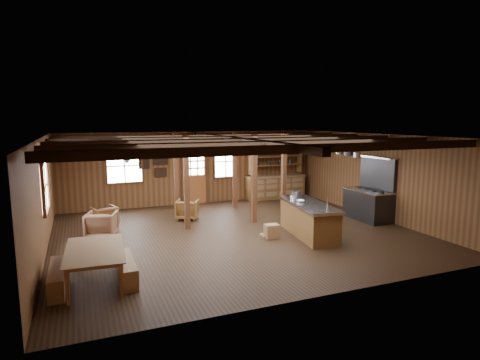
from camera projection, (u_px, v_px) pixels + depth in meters
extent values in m
cube|color=black|center=(237.00, 233.00, 11.62)|extent=(10.00, 9.00, 0.02)
cube|color=black|center=(236.00, 136.00, 11.20)|extent=(10.00, 9.00, 0.02)
cube|color=#533017|center=(41.00, 198.00, 9.55)|extent=(0.02, 9.00, 2.80)
cube|color=#533017|center=(377.00, 176.00, 13.27)|extent=(0.02, 9.00, 2.80)
cube|color=#533017|center=(194.00, 168.00, 15.54)|extent=(10.00, 0.02, 2.80)
cube|color=#533017|center=(328.00, 223.00, 7.28)|extent=(10.00, 0.02, 2.80)
cube|color=black|center=(301.00, 149.00, 8.01)|extent=(9.80, 0.12, 0.18)
cube|color=black|center=(268.00, 145.00, 9.39)|extent=(9.80, 0.12, 0.18)
cube|color=black|center=(243.00, 141.00, 10.76)|extent=(9.80, 0.12, 0.18)
cube|color=black|center=(224.00, 139.00, 12.14)|extent=(9.80, 0.12, 0.18)
cube|color=black|center=(209.00, 137.00, 13.51)|extent=(9.80, 0.12, 0.18)
cube|color=black|center=(198.00, 135.00, 14.70)|extent=(9.80, 0.12, 0.18)
cube|color=black|center=(236.00, 140.00, 11.22)|extent=(0.18, 8.82, 0.18)
cube|color=#3F2312|center=(187.00, 183.00, 11.88)|extent=(0.15, 0.15, 2.80)
cube|color=#3F2312|center=(176.00, 173.00, 13.97)|extent=(0.15, 0.15, 2.80)
cube|color=#3F2312|center=(254.00, 179.00, 12.70)|extent=(0.15, 0.15, 2.80)
cube|color=#3F2312|center=(235.00, 170.00, 14.79)|extent=(0.15, 0.15, 2.80)
cube|color=#3F2312|center=(284.00, 172.00, 14.21)|extent=(0.15, 0.15, 2.80)
cube|color=brown|center=(195.00, 190.00, 15.62)|extent=(0.90, 0.06, 1.10)
cube|color=#3F2312|center=(182.00, 178.00, 15.36)|extent=(0.06, 0.08, 2.10)
cube|color=#3F2312|center=(206.00, 176.00, 15.72)|extent=(0.06, 0.08, 2.10)
cube|color=#3F2312|center=(194.00, 149.00, 15.38)|extent=(1.02, 0.08, 0.06)
cube|color=white|center=(194.00, 164.00, 15.47)|extent=(0.84, 0.02, 0.90)
cube|color=white|center=(124.00, 166.00, 14.50)|extent=(1.20, 0.02, 1.20)
cube|color=#3F2312|center=(124.00, 166.00, 14.50)|extent=(1.32, 0.06, 1.32)
cube|color=white|center=(226.00, 162.00, 15.95)|extent=(0.90, 0.02, 1.20)
cube|color=#3F2312|center=(226.00, 162.00, 15.95)|extent=(1.02, 0.06, 1.32)
cube|color=white|center=(45.00, 187.00, 10.00)|extent=(0.02, 1.20, 1.20)
cube|color=#3F2312|center=(45.00, 187.00, 10.00)|extent=(0.14, 1.24, 1.32)
cube|color=beige|center=(160.00, 159.00, 14.95)|extent=(0.50, 0.03, 0.40)
cube|color=black|center=(160.00, 159.00, 14.94)|extent=(0.55, 0.02, 0.45)
cube|color=beige|center=(144.00, 162.00, 14.75)|extent=(0.35, 0.03, 0.45)
cube|color=black|center=(144.00, 162.00, 14.74)|extent=(0.40, 0.02, 0.50)
cube|color=beige|center=(161.00, 172.00, 15.03)|extent=(0.40, 0.03, 0.30)
cube|color=black|center=(161.00, 172.00, 15.02)|extent=(0.45, 0.02, 0.35)
cube|color=brown|center=(275.00, 188.00, 16.67)|extent=(2.50, 0.55, 0.90)
cube|color=brown|center=(276.00, 176.00, 16.58)|extent=(2.55, 0.60, 0.06)
cube|color=brown|center=(275.00, 165.00, 16.57)|extent=(2.30, 0.35, 0.04)
cube|color=brown|center=(275.00, 156.00, 16.52)|extent=(2.30, 0.35, 0.04)
cube|color=brown|center=(275.00, 148.00, 16.46)|extent=(2.30, 0.35, 0.04)
cube|color=brown|center=(250.00, 157.00, 16.09)|extent=(0.04, 0.35, 1.40)
cube|color=brown|center=(299.00, 155.00, 16.94)|extent=(0.04, 0.35, 1.40)
cylinder|color=#2B2B2E|center=(126.00, 147.00, 10.12)|extent=(0.02, 0.02, 0.45)
cone|color=white|center=(127.00, 160.00, 10.17)|extent=(0.36, 0.36, 0.22)
cylinder|color=#2B2B2E|center=(168.00, 142.00, 12.51)|extent=(0.02, 0.02, 0.45)
cone|color=white|center=(169.00, 152.00, 12.56)|extent=(0.36, 0.36, 0.22)
cylinder|color=#2B2B2E|center=(330.00, 142.00, 12.75)|extent=(0.04, 3.00, 0.04)
cylinder|color=#2B2B2E|center=(358.00, 148.00, 11.54)|extent=(0.01, 0.01, 0.23)
cylinder|color=#B2B4B9|center=(357.00, 155.00, 11.56)|extent=(0.21, 0.21, 0.14)
cylinder|color=#2B2B2E|center=(349.00, 147.00, 11.88)|extent=(0.01, 0.01, 0.21)
cylinder|color=#2B2B2E|center=(349.00, 153.00, 11.91)|extent=(0.26, 0.26, 0.14)
cylinder|color=#2B2B2E|center=(340.00, 146.00, 12.22)|extent=(0.01, 0.01, 0.20)
cylinder|color=#B2B4B9|center=(340.00, 152.00, 12.25)|extent=(0.23, 0.23, 0.14)
cylinder|color=#2B2B2E|center=(335.00, 145.00, 12.60)|extent=(0.01, 0.01, 0.17)
cylinder|color=#2B2B2E|center=(334.00, 150.00, 12.62)|extent=(0.21, 0.21, 0.14)
cylinder|color=#2B2B2E|center=(328.00, 145.00, 12.96)|extent=(0.01, 0.01, 0.19)
cylinder|color=#B2B4B9|center=(328.00, 150.00, 12.99)|extent=(0.23, 0.23, 0.14)
cylinder|color=#2B2B2E|center=(319.00, 144.00, 13.28)|extent=(0.01, 0.01, 0.22)
cylinder|color=#2B2B2E|center=(319.00, 150.00, 13.31)|extent=(0.23, 0.23, 0.14)
cylinder|color=#2B2B2E|center=(313.00, 144.00, 13.65)|extent=(0.01, 0.01, 0.26)
cylinder|color=#B2B4B9|center=(313.00, 150.00, 13.68)|extent=(0.20, 0.20, 0.14)
cylinder|color=#2B2B2E|center=(307.00, 143.00, 14.00)|extent=(0.01, 0.01, 0.23)
cylinder|color=#2B2B2E|center=(307.00, 149.00, 14.02)|extent=(0.20, 0.20, 0.14)
cube|color=brown|center=(309.00, 221.00, 11.32)|extent=(1.12, 2.49, 0.86)
cube|color=#B2B4B9|center=(309.00, 204.00, 11.24)|extent=(1.22, 2.60, 0.08)
cylinder|color=#2B2B2E|center=(321.00, 209.00, 10.69)|extent=(0.44, 0.44, 0.06)
cylinder|color=#B2B4B9|center=(328.00, 203.00, 10.75)|extent=(0.03, 0.03, 0.30)
cube|color=brown|center=(272.00, 231.00, 11.12)|extent=(0.44, 0.32, 0.38)
cube|color=#2B2B2E|center=(368.00, 205.00, 13.13)|extent=(0.85, 1.59, 0.95)
cube|color=#B2B4B9|center=(369.00, 190.00, 13.06)|extent=(0.87, 1.61, 0.04)
cube|color=#2B2B2E|center=(378.00, 173.00, 13.09)|extent=(0.12, 1.59, 1.06)
cube|color=#B2B4B9|center=(376.00, 157.00, 12.97)|extent=(0.40, 1.69, 0.05)
imported|color=#986C45|center=(98.00, 266.00, 8.05)|extent=(1.22, 2.05, 0.70)
cube|color=brown|center=(57.00, 278.00, 7.79)|extent=(0.29, 1.53, 0.42)
cube|color=brown|center=(127.00, 269.00, 8.28)|extent=(0.29, 1.52, 0.42)
imported|color=brown|center=(104.00, 216.00, 12.31)|extent=(0.85, 0.86, 0.63)
imported|color=brown|center=(187.00, 209.00, 13.20)|extent=(0.93, 0.94, 0.64)
imported|color=brown|center=(102.00, 225.00, 11.13)|extent=(0.98, 1.00, 0.73)
cylinder|color=#B2B4B9|center=(296.00, 194.00, 12.09)|extent=(0.31, 0.31, 0.19)
imported|color=silver|center=(300.00, 201.00, 11.37)|extent=(0.26, 0.26, 0.06)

